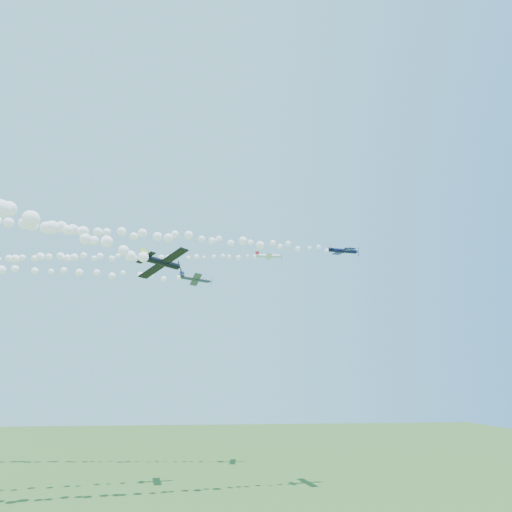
{
  "coord_description": "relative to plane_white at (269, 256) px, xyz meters",
  "views": [
    {
      "loc": [
        -4.89,
        -94.32,
        19.16
      ],
      "look_at": [
        4.53,
        -7.0,
        45.44
      ],
      "focal_mm": 30.0,
      "sensor_mm": 36.0,
      "label": 1
    }
  ],
  "objects": [
    {
      "name": "smoke_trail_white",
      "position": [
        -40.18,
        4.29,
        -0.3
      ],
      "size": [
        76.06,
        10.5,
        3.06
      ],
      "primitive_type": null,
      "color": "white"
    },
    {
      "name": "plane_grey",
      "position": [
        -18.51,
        -18.97,
        -11.43
      ],
      "size": [
        7.3,
        7.69,
        2.88
      ],
      "rotation": [
        -0.11,
        0.1,
        0.17
      ],
      "color": "#313C48"
    },
    {
      "name": "plane_white",
      "position": [
        0.0,
        0.0,
        0.0
      ],
      "size": [
        7.26,
        7.69,
        2.35
      ],
      "rotation": [
        0.06,
        0.02,
        -0.11
      ],
      "color": "white"
    },
    {
      "name": "smoke_trail_navy",
      "position": [
        -23.97,
        -30.64,
        -5.94
      ],
      "size": [
        68.94,
        13.74,
        2.97
      ],
      "primitive_type": null,
      "color": "white"
    },
    {
      "name": "plane_navy",
      "position": [
        12.72,
        -24.56,
        -5.73
      ],
      "size": [
        7.59,
        8.03,
        2.23
      ],
      "rotation": [
        0.12,
        -0.01,
        0.16
      ],
      "color": "#0B0D34"
    },
    {
      "name": "ground",
      "position": [
        -10.31,
        -14.9,
        -52.15
      ],
      "size": [
        260.0,
        260.0,
        0.0
      ],
      "primitive_type": "plane",
      "color": "#2D4D1D",
      "rests_on": "ground"
    },
    {
      "name": "plane_black",
      "position": [
        -22.11,
        -49.81,
        -16.52
      ],
      "size": [
        7.3,
        7.31,
        3.34
      ],
      "rotation": [
        -0.38,
        -0.05,
        0.94
      ],
      "color": "black"
    }
  ]
}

